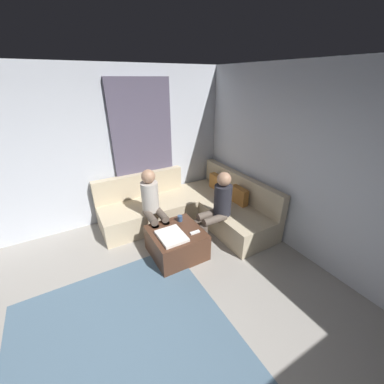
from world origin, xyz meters
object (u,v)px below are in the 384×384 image
Objects in this scene: person_on_couch_back at (217,206)px; person_on_couch_side at (153,203)px; ottoman at (176,243)px; game_remote at (195,232)px; coffee_mug at (180,218)px; sectional_couch at (192,207)px.

person_on_couch_back is 1.00× the size of person_on_couch_side.
ottoman is 5.07× the size of game_remote.
person_on_couch_side reaches higher than ottoman.
coffee_mug is 0.08× the size of person_on_couch_side.
sectional_couch is 3.36× the size of ottoman.
person_on_couch_back is (0.01, 0.73, 0.45)m from ottoman.
coffee_mug is at bearing 131.00° from person_on_couch_side.
sectional_couch is 2.12× the size of person_on_couch_side.
ottoman is 0.86m from person_on_couch_back.
person_on_couch_back reaches higher than game_remote.
coffee_mug is 0.08× the size of person_on_couch_back.
game_remote is (0.40, 0.04, -0.04)m from coffee_mug.
game_remote is 0.12× the size of person_on_couch_side.
person_on_couch_side is (-0.58, -0.13, 0.45)m from ottoman.
game_remote is at bearing 5.71° from coffee_mug.
person_on_couch_side is (-0.59, -0.86, 0.00)m from person_on_couch_back.
person_on_couch_back is (-0.17, 0.51, 0.23)m from game_remote.
person_on_couch_side reaches higher than sectional_couch.
game_remote is at bearing 50.71° from ottoman.
ottoman is (0.72, -0.68, -0.07)m from sectional_couch.
person_on_couch_side is at bearing -167.31° from ottoman.
ottoman is 0.36m from game_remote.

